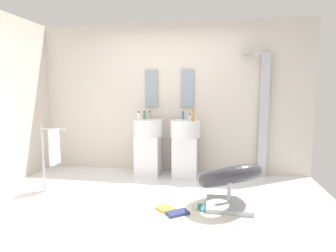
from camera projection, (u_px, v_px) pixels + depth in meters
ground_plane at (149, 208)px, 3.54m from camera, size 4.80×3.60×0.04m
rear_partition at (170, 98)px, 4.98m from camera, size 4.80×0.10×2.60m
pedestal_sink_left at (148, 145)px, 4.79m from camera, size 0.49×0.49×1.05m
pedestal_sink_right at (185, 146)px, 4.68m from camera, size 0.49×0.49×1.05m
vanity_mirror_left at (151, 89)px, 4.94m from camera, size 0.22×0.03×0.64m
vanity_mirror_right at (187, 89)px, 4.84m from camera, size 0.22×0.03×0.64m
shower_column at (263, 112)px, 4.63m from camera, size 0.49×0.24×2.05m
lounge_chair at (230, 180)px, 3.46m from camera, size 1.09×1.09×0.65m
towel_rack at (53, 148)px, 3.98m from camera, size 0.37×0.22×0.95m
area_rug at (184, 210)px, 3.42m from camera, size 1.26×0.83×0.01m
magazine_teal at (210, 207)px, 3.45m from camera, size 0.31×0.26×0.02m
magazine_ochre at (165, 209)px, 3.41m from camera, size 0.27×0.26×0.03m
magazine_navy at (178, 213)px, 3.28m from camera, size 0.29×0.26×0.03m
coffee_mug at (195, 206)px, 3.42m from camera, size 0.08×0.08×0.08m
soap_bottle_grey at (150, 115)px, 4.88m from camera, size 0.05×0.05×0.14m
soap_bottle_blue at (183, 116)px, 4.78m from camera, size 0.04×0.04×0.14m
soap_bottle_green at (145, 115)px, 4.85m from camera, size 0.05×0.05×0.14m
soap_bottle_amber at (193, 116)px, 4.47m from camera, size 0.04×0.04×0.19m
soap_bottle_white at (139, 116)px, 4.62m from camera, size 0.05×0.05×0.15m
soap_bottle_clear at (190, 118)px, 4.50m from camera, size 0.04×0.04×0.12m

